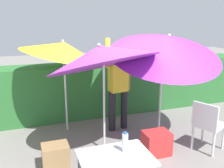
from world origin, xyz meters
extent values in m
plane|color=gray|center=(0.00, 0.00, 0.00)|extent=(24.00, 24.00, 0.00)
cube|color=#2D7033|center=(0.00, 1.74, 0.61)|extent=(8.00, 0.70, 1.23)
cylinder|color=silver|center=(0.95, 0.22, 0.79)|extent=(0.04, 0.04, 1.58)
cone|color=purple|center=(1.01, 0.21, 1.75)|extent=(2.12, 2.08, 1.08)
sphere|color=silver|center=(1.06, 0.20, 1.94)|extent=(0.05, 0.05, 0.05)
cylinder|color=silver|center=(-0.24, 0.00, 0.76)|extent=(0.04, 0.04, 1.52)
cone|color=purple|center=(-0.29, -0.02, 1.68)|extent=(1.92, 1.85, 1.05)
sphere|color=silver|center=(-0.33, -0.04, 1.85)|extent=(0.05, 0.05, 0.05)
cylinder|color=silver|center=(-0.73, 1.03, 0.76)|extent=(0.04, 0.04, 1.52)
cone|color=yellow|center=(-0.73, 1.06, 1.66)|extent=(1.65, 1.62, 0.68)
sphere|color=silver|center=(-0.72, 1.10, 1.81)|extent=(0.05, 0.05, 0.05)
cylinder|color=black|center=(0.14, 0.71, 0.41)|extent=(0.14, 0.14, 0.82)
cylinder|color=black|center=(0.42, 0.75, 0.41)|extent=(0.14, 0.14, 0.82)
cube|color=yellow|center=(0.28, 0.73, 1.10)|extent=(0.39, 0.27, 0.56)
sphere|color=#8C6647|center=(0.28, 0.73, 1.49)|extent=(0.22, 0.22, 0.22)
cylinder|color=yellow|center=(0.05, 0.69, 1.60)|extent=(0.10, 0.10, 0.56)
cylinder|color=#8C6647|center=(0.51, 0.76, 1.08)|extent=(0.10, 0.10, 0.52)
cylinder|color=silver|center=(1.74, -0.65, 0.22)|extent=(0.04, 0.04, 0.44)
cylinder|color=silver|center=(1.57, -0.31, 0.22)|extent=(0.04, 0.04, 0.44)
cylinder|color=silver|center=(1.39, -0.82, 0.22)|extent=(0.04, 0.04, 0.44)
cylinder|color=silver|center=(1.23, -0.47, 0.22)|extent=(0.04, 0.04, 0.44)
cube|color=silver|center=(1.48, -0.56, 0.47)|extent=(0.59, 0.59, 0.05)
cube|color=silver|center=(1.30, -0.65, 0.69)|extent=(0.22, 0.41, 0.40)
cube|color=red|center=(0.54, -0.43, 0.20)|extent=(0.44, 0.33, 0.40)
cube|color=#9E7A4C|center=(-1.12, -0.31, 0.20)|extent=(0.40, 0.32, 0.40)
cube|color=silver|center=(-0.58, -1.53, 0.77)|extent=(0.80, 0.60, 0.03)
cylinder|color=silver|center=(-0.45, -1.46, 0.90)|extent=(0.07, 0.07, 0.22)
cylinder|color=#2D60B7|center=(-0.45, -1.46, 1.02)|extent=(0.04, 0.04, 0.02)
camera|label=1|loc=(-1.44, -3.91, 2.29)|focal=41.25mm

